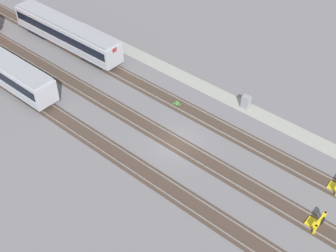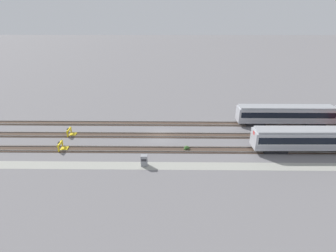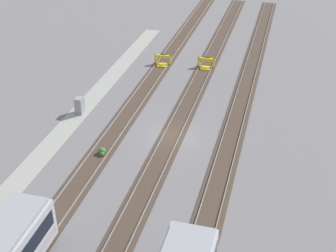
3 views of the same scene
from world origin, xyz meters
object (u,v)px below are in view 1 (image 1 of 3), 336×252
at_px(subway_car_front_row_centre, 67,33).
at_px(electrical_cabinet, 246,102).
at_px(subway_car_front_row_right_inner, 0,66).
at_px(weed_clump, 177,104).
at_px(bumper_stop_near_inner_track, 317,222).

relative_size(subway_car_front_row_centre, electrical_cabinet, 11.27).
bearing_deg(subway_car_front_row_centre, subway_car_front_row_right_inner, 90.00).
relative_size(subway_car_front_row_centre, subway_car_front_row_right_inner, 1.00).
bearing_deg(weed_clump, electrical_cabinet, -142.55).
xyz_separation_m(subway_car_front_row_centre, subway_car_front_row_right_inner, (0.00, 10.20, 0.00)).
distance_m(subway_car_front_row_right_inner, weed_clump, 21.59).
height_order(subway_car_front_row_right_inner, bumper_stop_near_inner_track, subway_car_front_row_right_inner).
bearing_deg(subway_car_front_row_right_inner, subway_car_front_row_centre, -90.00).
distance_m(bumper_stop_near_inner_track, weed_clump, 20.53).
xyz_separation_m(bumper_stop_near_inner_track, electrical_cabinet, (13.75, -9.65, 0.29)).
relative_size(bumper_stop_near_inner_track, electrical_cabinet, 1.25).
relative_size(subway_car_front_row_centre, weed_clump, 19.60).
distance_m(subway_car_front_row_centre, subway_car_front_row_right_inner, 10.20).
bearing_deg(subway_car_front_row_right_inner, electrical_cabinet, -149.77).
bearing_deg(electrical_cabinet, bumper_stop_near_inner_track, 144.94).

